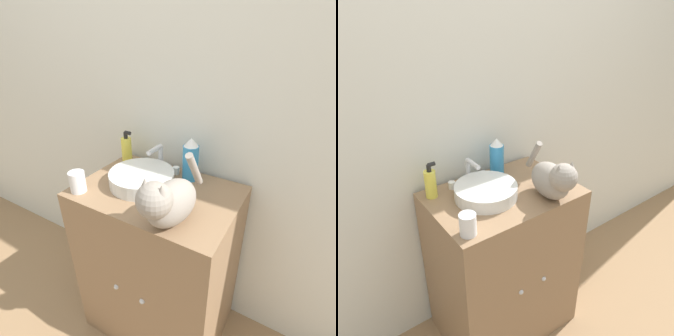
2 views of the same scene
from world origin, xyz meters
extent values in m
cube|color=silver|center=(0.00, 0.51, 1.25)|extent=(6.00, 0.05, 2.50)
cube|color=#8C6B4C|center=(0.00, 0.23, 0.43)|extent=(0.67, 0.46, 0.85)
sphere|color=silver|center=(-0.07, 0.00, 0.47)|extent=(0.02, 0.02, 0.02)
sphere|color=silver|center=(0.07, 0.00, 0.47)|extent=(0.02, 0.02, 0.02)
cylinder|color=silver|center=(-0.08, 0.24, 0.88)|extent=(0.28, 0.28, 0.06)
cylinder|color=silver|center=(-0.08, 0.40, 0.91)|extent=(0.02, 0.02, 0.12)
cylinder|color=silver|center=(-0.08, 0.35, 0.98)|extent=(0.02, 0.10, 0.02)
cylinder|color=white|center=(-0.17, 0.40, 0.87)|extent=(0.03, 0.03, 0.03)
cylinder|color=white|center=(0.00, 0.40, 0.87)|extent=(0.03, 0.03, 0.03)
ellipsoid|color=gray|center=(0.15, 0.09, 0.93)|extent=(0.16, 0.24, 0.16)
sphere|color=gray|center=(0.14, 0.00, 0.99)|extent=(0.13, 0.13, 0.12)
cone|color=gray|center=(0.11, 0.00, 1.04)|extent=(0.04, 0.04, 0.04)
cone|color=gray|center=(0.17, -0.01, 1.04)|extent=(0.04, 0.04, 0.04)
cylinder|color=gray|center=(0.17, 0.22, 1.00)|extent=(0.04, 0.11, 0.15)
cylinder|color=#EADB4C|center=(-0.28, 0.39, 0.92)|extent=(0.05, 0.05, 0.13)
cylinder|color=black|center=(-0.28, 0.39, 0.99)|extent=(0.02, 0.02, 0.03)
cylinder|color=black|center=(-0.26, 0.39, 1.01)|extent=(0.03, 0.02, 0.02)
cylinder|color=#338CCC|center=(0.08, 0.39, 0.93)|extent=(0.07, 0.07, 0.16)
cone|color=white|center=(0.08, 0.39, 1.03)|extent=(0.06, 0.06, 0.04)
cylinder|color=white|center=(-0.28, 0.06, 0.90)|extent=(0.07, 0.07, 0.09)
camera|label=1|loc=(0.51, -0.55, 1.44)|focal=28.00mm
camera|label=2|loc=(-0.73, -0.81, 1.64)|focal=35.00mm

